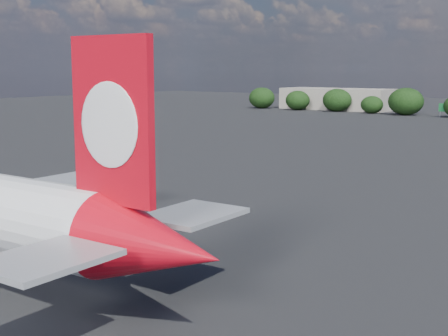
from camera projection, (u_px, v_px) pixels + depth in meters
The scene contains 3 objects.
ground at pixel (328, 170), 95.63m from camera, with size 500.00×500.00×0.00m, color black.
terminal_building at pixel (337, 99), 237.79m from camera, with size 42.00×16.00×8.00m.
highway_sign at pixel (448, 108), 197.45m from camera, with size 6.00×0.30×4.50m.
Camera 1 is at (43.82, -25.10, 15.40)m, focal length 50.00 mm.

